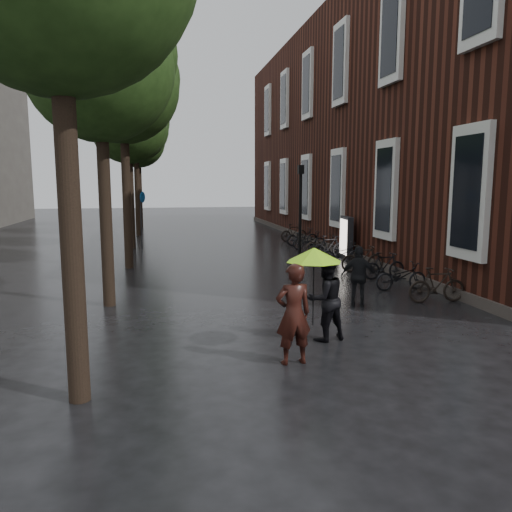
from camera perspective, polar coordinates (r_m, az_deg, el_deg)
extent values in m
plane|color=black|center=(7.81, 11.13, -16.48)|extent=(120.00, 120.00, 0.00)
cube|color=#38160F|center=(29.35, 16.24, 13.43)|extent=(10.00, 33.00, 12.00)
cube|color=silver|center=(14.58, 23.33, 6.68)|extent=(0.25, 1.60, 3.60)
cube|color=black|center=(14.52, 23.00, 6.69)|extent=(0.10, 1.20, 3.00)
cube|color=silver|center=(18.92, 14.72, 7.33)|extent=(0.25, 1.60, 3.60)
cube|color=black|center=(18.87, 14.44, 7.34)|extent=(0.10, 1.20, 3.00)
cube|color=silver|center=(19.62, 15.37, 23.59)|extent=(0.25, 1.60, 3.60)
cube|color=black|center=(19.58, 15.08, 23.64)|extent=(0.10, 1.20, 3.00)
cube|color=silver|center=(23.52, 9.38, 7.65)|extent=(0.25, 1.60, 3.60)
cube|color=black|center=(23.49, 9.15, 7.66)|extent=(0.10, 1.20, 3.00)
cube|color=silver|center=(24.09, 9.72, 20.84)|extent=(0.25, 1.60, 3.60)
cube|color=black|center=(24.06, 9.48, 20.87)|extent=(0.10, 1.20, 3.00)
cube|color=silver|center=(28.26, 5.81, 7.83)|extent=(0.25, 1.60, 3.60)
cube|color=black|center=(28.23, 5.62, 7.83)|extent=(0.10, 1.20, 3.00)
cube|color=silver|center=(28.74, 5.98, 18.86)|extent=(0.25, 1.60, 3.60)
cube|color=black|center=(28.71, 5.78, 18.88)|extent=(0.10, 1.20, 3.00)
cube|color=silver|center=(33.08, 3.27, 7.94)|extent=(0.25, 1.60, 3.60)
cube|color=black|center=(33.05, 3.10, 7.94)|extent=(0.10, 1.20, 3.00)
cube|color=silver|center=(33.49, 3.35, 17.39)|extent=(0.25, 1.60, 3.60)
cube|color=black|center=(33.46, 3.18, 17.40)|extent=(0.10, 1.20, 3.00)
cube|color=silver|center=(37.94, 1.38, 8.01)|extent=(0.25, 1.60, 3.60)
cube|color=black|center=(37.92, 1.23, 8.01)|extent=(0.10, 1.20, 3.00)
cube|color=silver|center=(38.30, 1.41, 16.27)|extent=(0.25, 1.60, 3.60)
cube|color=black|center=(38.28, 1.26, 16.27)|extent=(0.10, 1.20, 3.00)
cube|color=#3F3833|center=(27.53, 6.63, 1.86)|extent=(0.40, 33.00, 0.30)
cylinder|color=black|center=(7.70, -20.31, 0.94)|extent=(0.32, 0.32, 4.68)
cylinder|color=black|center=(13.64, -16.77, 3.80)|extent=(0.32, 0.32, 4.51)
cylinder|color=black|center=(19.59, -14.53, 5.83)|extent=(0.32, 0.32, 4.95)
cylinder|color=black|center=(25.59, -14.08, 5.77)|extent=(0.32, 0.32, 4.40)
cylinder|color=black|center=(31.57, -13.38, 6.60)|extent=(0.32, 0.32, 4.79)
cylinder|color=black|center=(37.57, -13.11, 6.70)|extent=(0.32, 0.32, 4.57)
imported|color=black|center=(9.04, 4.30, -6.63)|extent=(0.72, 0.51, 1.85)
imported|color=black|center=(10.45, 7.93, -4.86)|extent=(1.00, 0.87, 1.77)
cylinder|color=black|center=(9.63, 6.57, -3.89)|extent=(0.02, 0.02, 1.37)
cone|color=#A0FF1A|center=(9.51, 6.64, 0.15)|extent=(1.08, 1.08, 0.27)
cylinder|color=black|center=(9.49, 6.66, 1.21)|extent=(0.02, 0.02, 0.08)
imported|color=black|center=(13.42, 11.69, -2.32)|extent=(1.03, 0.73, 1.62)
imported|color=black|center=(14.53, 19.98, -3.12)|extent=(1.66, 0.55, 0.98)
imported|color=black|center=(15.84, 16.24, -2.24)|extent=(1.65, 0.60, 0.86)
imported|color=black|center=(17.48, 14.47, -1.08)|extent=(1.58, 0.59, 0.93)
imported|color=black|center=(18.79, 12.10, -0.25)|extent=(1.66, 0.48, 1.00)
imported|color=black|center=(20.23, 9.78, 0.30)|extent=(1.76, 0.68, 0.91)
imported|color=black|center=(21.90, 8.33, 1.07)|extent=(1.73, 0.86, 1.00)
imported|color=black|center=(23.23, 7.64, 1.38)|extent=(1.81, 0.94, 0.91)
imported|color=black|center=(24.70, 6.08, 1.80)|extent=(1.71, 0.67, 0.89)
imported|color=black|center=(26.15, 5.28, 2.21)|extent=(1.83, 0.91, 0.92)
imported|color=black|center=(27.96, 4.34, 2.68)|extent=(1.68, 0.83, 0.97)
cube|color=black|center=(21.71, 10.30, 2.05)|extent=(0.25, 1.21, 1.83)
cube|color=white|center=(21.65, 9.97, 2.18)|extent=(0.04, 1.02, 1.50)
cylinder|color=black|center=(18.21, 5.06, 3.81)|extent=(0.11, 0.11, 3.63)
cube|color=black|center=(18.16, 5.14, 9.82)|extent=(0.20, 0.20, 0.32)
sphere|color=#FFE5B2|center=(18.16, 5.14, 9.82)|extent=(0.16, 0.16, 0.16)
cylinder|color=#262628|center=(24.61, -12.98, 3.58)|extent=(0.06, 0.06, 2.57)
cylinder|color=#0D4E99|center=(24.54, -12.84, 6.57)|extent=(0.03, 0.51, 0.51)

